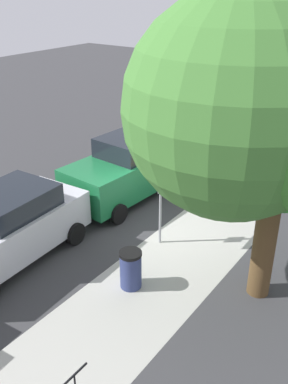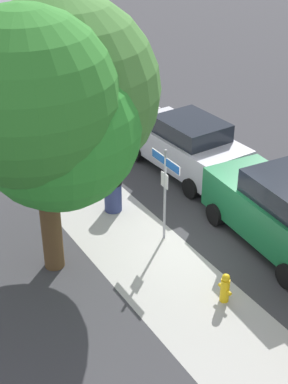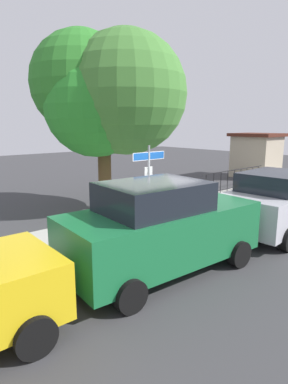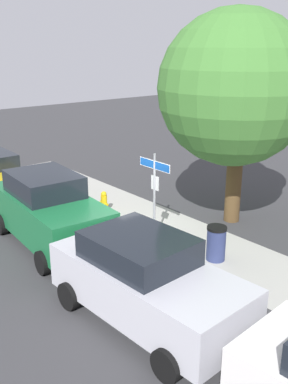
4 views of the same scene
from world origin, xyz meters
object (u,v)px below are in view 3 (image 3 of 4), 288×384
at_px(shade_tree, 105,95).
at_px(fire_hydrant, 63,236).
at_px(car_silver, 278,201).
at_px(utility_shed, 256,155).
at_px(street_sign, 149,172).
at_px(car_green, 161,228).
at_px(trash_bin, 180,202).

xyz_separation_m(shade_tree, fire_hydrant, (-3.33, -2.70, -4.03)).
xyz_separation_m(car_silver, utility_shed, (9.34, 6.19, 0.48)).
bearing_deg(street_sign, utility_shed, 15.45).
height_order(shade_tree, car_silver, shade_tree).
height_order(shade_tree, utility_shed, shade_tree).
height_order(street_sign, fire_hydrant, street_sign).
bearing_deg(fire_hydrant, car_green, -67.97).
distance_m(street_sign, trash_bin, 2.48).
relative_size(utility_shed, fire_hydrant, 3.64).
bearing_deg(car_silver, fire_hydrant, 150.06).
distance_m(car_silver, fire_hydrant, 6.62).
xyz_separation_m(utility_shed, fire_hydrant, (-15.23, -3.20, -1.05)).
height_order(street_sign, trash_bin, street_sign).
relative_size(street_sign, utility_shed, 0.95).
xyz_separation_m(fire_hydrant, trash_bin, (4.94, 0.30, 0.11)).
distance_m(street_sign, car_silver, 4.16).
relative_size(fire_hydrant, trash_bin, 0.80).
bearing_deg(trash_bin, shade_tree, 123.88).
distance_m(street_sign, utility_shed, 12.76).
bearing_deg(car_silver, street_sign, 133.63).
bearing_deg(trash_bin, car_silver, -74.03).
bearing_deg(car_silver, shade_tree, 111.15).
xyz_separation_m(shade_tree, trash_bin, (1.61, -2.40, -3.92)).
xyz_separation_m(shade_tree, utility_shed, (11.90, 0.50, -2.98)).
bearing_deg(fire_hydrant, trash_bin, 3.47).
bearing_deg(utility_shed, shade_tree, -177.60).
bearing_deg(shade_tree, utility_shed, 2.40).
height_order(shade_tree, fire_hydrant, shade_tree).
distance_m(shade_tree, car_green, 6.73).
bearing_deg(car_silver, utility_shed, 30.51).
xyz_separation_m(car_green, utility_shed, (14.14, 5.88, 0.39)).
distance_m(shade_tree, trash_bin, 4.87).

